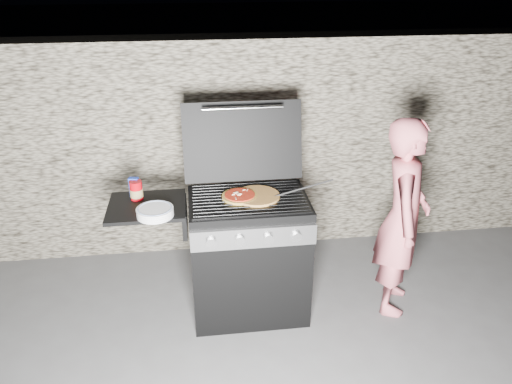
{
  "coord_description": "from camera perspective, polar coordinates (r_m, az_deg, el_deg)",
  "views": [
    {
      "loc": [
        -0.33,
        -2.96,
        2.39
      ],
      "look_at": [
        0.05,
        0.0,
        0.95
      ],
      "focal_mm": 35.0,
      "sensor_mm": 36.0,
      "label": 1
    }
  ],
  "objects": [
    {
      "name": "stone_wall",
      "position": [
        4.29,
        -2.48,
        5.4
      ],
      "size": [
        8.0,
        0.35,
        1.8
      ],
      "primitive_type": "cube",
      "color": "gray",
      "rests_on": "ground"
    },
    {
      "name": "gas_grill",
      "position": [
        3.53,
        -4.87,
        -7.52
      ],
      "size": [
        1.34,
        0.79,
        0.91
      ],
      "primitive_type": null,
      "color": "black",
      "rests_on": "ground"
    },
    {
      "name": "ground",
      "position": [
        3.82,
        -0.76,
        -13.01
      ],
      "size": [
        50.0,
        50.0,
        0.0
      ],
      "primitive_type": "plane",
      "color": "#464544"
    },
    {
      "name": "sauce_jar",
      "position": [
        3.39,
        -13.53,
        0.21
      ],
      "size": [
        0.09,
        0.09,
        0.13
      ],
      "primitive_type": "cylinder",
      "rotation": [
        0.0,
        0.0,
        -0.06
      ],
      "color": "#A8050D",
      "rests_on": "gas_grill"
    },
    {
      "name": "pizza_plain",
      "position": [
        3.33,
        0.09,
        -0.44
      ],
      "size": [
        0.38,
        0.38,
        0.02
      ],
      "primitive_type": "cylinder",
      "rotation": [
        0.0,
        0.0,
        0.3
      ],
      "color": "gold",
      "rests_on": "gas_grill"
    },
    {
      "name": "blue_carton",
      "position": [
        3.43,
        -13.73,
        0.55
      ],
      "size": [
        0.07,
        0.05,
        0.13
      ],
      "primitive_type": "cube",
      "rotation": [
        0.0,
        0.0,
        -0.2
      ],
      "color": "#1C37AE",
      "rests_on": "gas_grill"
    },
    {
      "name": "person",
      "position": [
        3.61,
        16.41,
        -2.86
      ],
      "size": [
        0.52,
        0.62,
        1.44
      ],
      "primitive_type": "imported",
      "rotation": [
        0.0,
        0.0,
        1.19
      ],
      "color": "#D4646D",
      "rests_on": "ground"
    },
    {
      "name": "tongs",
      "position": [
        3.36,
        5.28,
        0.39
      ],
      "size": [
        0.44,
        0.07,
        0.09
      ],
      "primitive_type": "cylinder",
      "rotation": [
        0.0,
        1.4,
        0.14
      ],
      "color": "black",
      "rests_on": "gas_grill"
    },
    {
      "name": "pizza_topped",
      "position": [
        3.32,
        -1.87,
        -0.42
      ],
      "size": [
        0.3,
        0.3,
        0.03
      ],
      "primitive_type": null,
      "rotation": [
        0.0,
        0.0,
        -0.28
      ],
      "color": "#DD8D52",
      "rests_on": "gas_grill"
    },
    {
      "name": "plate_stack",
      "position": [
        3.17,
        -11.46,
        -2.25
      ],
      "size": [
        0.29,
        0.29,
        0.05
      ],
      "primitive_type": "cylinder",
      "rotation": [
        0.0,
        0.0,
        0.33
      ],
      "color": "silver",
      "rests_on": "gas_grill"
    }
  ]
}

